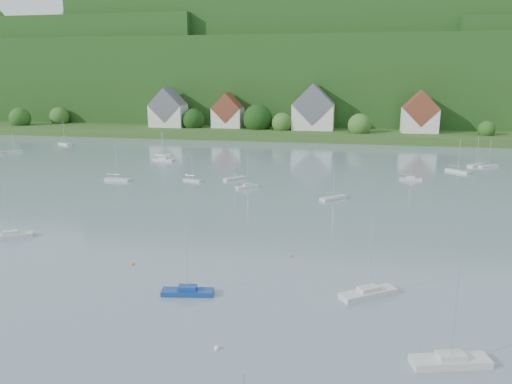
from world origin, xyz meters
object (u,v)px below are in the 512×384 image
near_sailboat_4 (450,360)px  near_sailboat_6 (11,235)px  near_sailboat_1 (188,291)px  near_sailboat_3 (368,293)px

near_sailboat_4 → near_sailboat_6: (-60.22, 22.87, -0.02)m
near_sailboat_1 → near_sailboat_3: size_ratio=0.87×
near_sailboat_3 → near_sailboat_1: bearing=154.7°
near_sailboat_4 → near_sailboat_3: bearing=102.4°
near_sailboat_1 → near_sailboat_4: size_ratio=0.87×
near_sailboat_3 → near_sailboat_4: (6.69, -12.56, -0.00)m
near_sailboat_6 → near_sailboat_3: bearing=-42.0°
near_sailboat_3 → near_sailboat_6: size_ratio=1.07×
near_sailboat_1 → near_sailboat_6: size_ratio=0.92×
near_sailboat_3 → near_sailboat_6: near_sailboat_3 is taller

